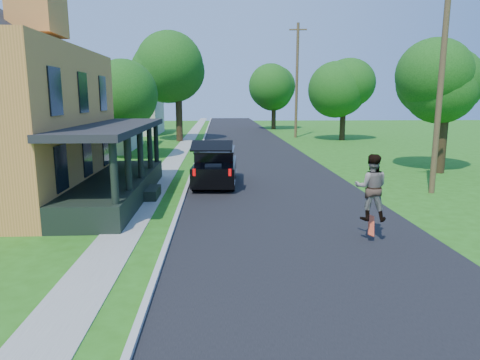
{
  "coord_description": "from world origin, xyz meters",
  "views": [
    {
      "loc": [
        -2.53,
        -11.88,
        4.18
      ],
      "look_at": [
        -1.79,
        3.0,
        1.32
      ],
      "focal_mm": 32.0,
      "sensor_mm": 36.0,
      "label": 1
    }
  ],
  "objects_px": {
    "black_suv": "(215,166)",
    "skateboarder": "(371,187)",
    "utility_pole_near": "(441,85)",
    "tree_right_near": "(446,75)"
  },
  "relations": [
    {
      "from": "tree_right_near",
      "to": "black_suv",
      "type": "bearing_deg",
      "value": -167.49
    },
    {
      "from": "skateboarder",
      "to": "utility_pole_near",
      "type": "distance_m",
      "value": 8.75
    },
    {
      "from": "black_suv",
      "to": "utility_pole_near",
      "type": "xyz_separation_m",
      "value": [
        9.7,
        -2.38,
        3.82
      ]
    },
    {
      "from": "black_suv",
      "to": "skateboarder",
      "type": "distance_m",
      "value": 9.91
    },
    {
      "from": "black_suv",
      "to": "skateboarder",
      "type": "height_order",
      "value": "skateboarder"
    },
    {
      "from": "black_suv",
      "to": "skateboarder",
      "type": "xyz_separation_m",
      "value": [
        4.57,
        -8.77,
        0.74
      ]
    },
    {
      "from": "black_suv",
      "to": "utility_pole_near",
      "type": "height_order",
      "value": "utility_pole_near"
    },
    {
      "from": "utility_pole_near",
      "to": "black_suv",
      "type": "bearing_deg",
      "value": 154.0
    },
    {
      "from": "black_suv",
      "to": "tree_right_near",
      "type": "bearing_deg",
      "value": 15.9
    },
    {
      "from": "skateboarder",
      "to": "utility_pole_near",
      "type": "height_order",
      "value": "utility_pole_near"
    }
  ]
}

